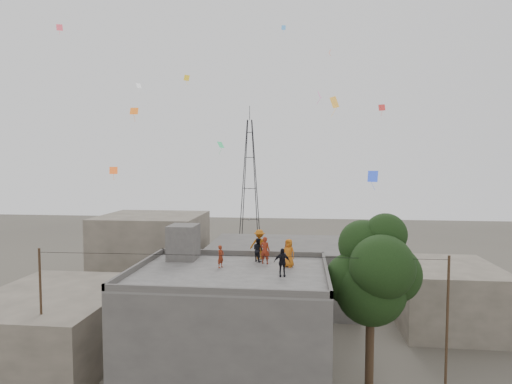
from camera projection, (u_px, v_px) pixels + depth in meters
The scene contains 17 objects.
main_building at pixel (230, 329), 22.26m from camera, with size 10.00×8.00×6.10m.
parapet at pixel (230, 269), 22.06m from camera, with size 10.00×8.00×0.30m.
stair_head_box at pixel (183, 242), 24.93m from camera, with size 1.60×1.80×2.00m, color #4B4846.
neighbor_west at pixel (54, 326), 25.53m from camera, with size 8.00×10.00×4.00m, color #5C5448.
neighbor_north at pixel (282, 273), 35.97m from camera, with size 12.00×9.00×5.00m, color #4B4846.
neighbor_northwest at pixel (152, 253), 39.20m from camera, with size 9.00×8.00×7.00m, color #5C5448.
neighbor_east at pixel (446, 296), 30.70m from camera, with size 7.00×8.00×4.40m, color #5C5448.
tree at pixel (374, 272), 21.85m from camera, with size 4.90×4.60×9.10m.
utility_line at pixel (236, 324), 20.92m from camera, with size 20.12×0.62×7.40m.
transmission_tower at pixel (250, 182), 61.98m from camera, with size 2.97×2.97×20.01m.
person_red_adult at pixel (265, 250), 23.72m from camera, with size 0.55×0.36×1.52m, color maroon.
person_orange_child at pixel (289, 253), 22.99m from camera, with size 0.74×0.48×1.52m, color #C66516.
person_dark_child at pixel (258, 250), 24.29m from camera, with size 0.65×0.51×1.34m, color black.
person_dark_adult at pixel (282, 262), 21.07m from camera, with size 0.82×0.34×1.40m, color black.
person_orange_adult at pixel (259, 244), 24.89m from camera, with size 1.12×0.65×1.74m, color #B56014.
person_red_child at pixel (221, 256), 22.85m from camera, with size 0.44×0.29×1.21m, color maroon.
kites at pixel (246, 100), 27.51m from camera, with size 21.15×17.31×12.52m.
Camera 1 is at (3.73, -21.47, 11.64)m, focal length 30.00 mm.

